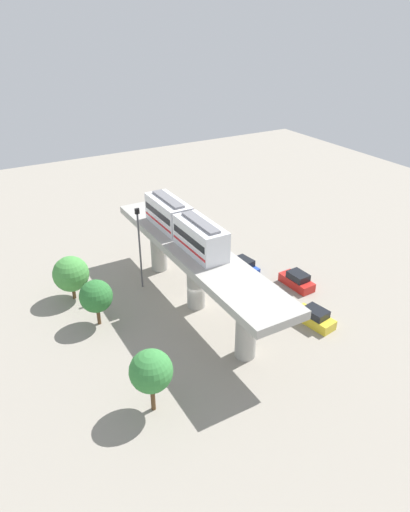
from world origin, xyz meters
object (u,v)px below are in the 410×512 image
tree_near_viaduct (96,296)px  tree_mid_lot (151,371)px  tree_far_corner (71,274)px  signal_post (140,245)px  parked_car_blue (243,266)px  parked_car_red (297,281)px  parked_car_yellow (314,317)px  train (184,225)px

tree_near_viaduct → tree_mid_lot: tree_mid_lot is taller
tree_mid_lot → tree_far_corner: 18.71m
tree_mid_lot → signal_post: bearing=-110.5°
parked_car_blue → parked_car_red: 6.70m
parked_car_blue → parked_car_red: bearing=113.1°
parked_car_yellow → parked_car_blue: bearing=-97.4°
parked_car_blue → parked_car_yellow: same height
parked_car_red → tree_near_viaduct: 22.17m
parked_car_yellow → tree_mid_lot: size_ratio=0.80×
parked_car_red → tree_far_corner: (22.46, -10.13, 2.30)m
parked_car_blue → parked_car_yellow: (-0.35, 12.08, 0.00)m
signal_post → train: bearing=131.1°
parked_car_red → tree_mid_lot: bearing=18.6°
train → tree_mid_lot: bearing=53.5°
tree_mid_lot → tree_near_viaduct: bearing=-89.7°
tree_near_viaduct → tree_far_corner: 5.84m
parked_car_blue → tree_far_corner: tree_far_corner is taller
train → parked_car_blue: size_ratio=3.08×
train → signal_post: bearing=-48.9°
tree_mid_lot → signal_post: size_ratio=0.59×
tree_mid_lot → tree_far_corner: bearing=-87.2°
train → parked_car_red: train is taller
tree_mid_lot → train: bearing=-126.5°
parked_car_yellow → tree_mid_lot: bearing=-2.2°
parked_car_blue → tree_mid_lot: bearing=30.5°
parked_car_yellow → train: bearing=-61.2°
parked_car_blue → signal_post: signal_post is taller
tree_mid_lot → parked_car_red: bearing=-158.4°
train → tree_far_corner: bearing=-26.5°
train → parked_car_yellow: train is taller
tree_far_corner → signal_post: 7.81m
tree_far_corner → signal_post: size_ratio=0.52×
parked_car_blue → signal_post: size_ratio=0.46×
parked_car_red → tree_mid_lot: (21.54, 8.54, 3.12)m
train → tree_near_viaduct: size_ratio=2.79×
parked_car_yellow → parked_car_red: same height
parked_car_blue → tree_far_corner: 19.64m
train → tree_far_corner: size_ratio=2.74×
parked_car_yellow → signal_post: (12.02, -14.98, 4.52)m
parked_car_yellow → tree_near_viaduct: size_ratio=0.91×
parked_car_red → tree_near_viaduct: tree_near_viaduct is taller
parked_car_red → tree_near_viaduct: (21.60, -4.35, 2.49)m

